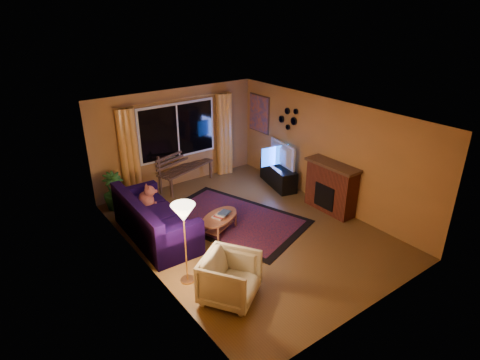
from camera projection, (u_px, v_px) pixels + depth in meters
floor at (248, 230)px, 8.50m from camera, size 4.50×6.00×0.02m
ceiling at (250, 114)px, 7.47m from camera, size 4.50×6.00×0.02m
wall_back at (177, 138)px, 10.20m from camera, size 4.50×0.02×2.50m
wall_left at (143, 207)px, 6.76m from camera, size 0.02×6.00×2.50m
wall_right at (327, 153)px, 9.21m from camera, size 0.02×6.00×2.50m
window at (178, 131)px, 10.07m from camera, size 2.00×0.02×1.30m
curtain_rod at (177, 100)px, 9.71m from camera, size 3.20×0.03×0.03m
curtain_left at (129, 155)px, 9.43m from camera, size 0.36×0.36×2.24m
curtain_right at (224, 134)px, 10.89m from camera, size 0.36×0.36×2.24m
bench at (186, 177)px, 10.45m from camera, size 1.72×0.96×0.50m
potted_plant at (114, 191)px, 9.22m from camera, size 0.59×0.59×0.88m
sofa at (155, 217)px, 8.08m from camera, size 1.02×2.29×0.92m
dog at (146, 196)px, 8.38m from camera, size 0.46×0.55×0.51m
armchair at (230, 276)px, 6.38m from camera, size 1.13×1.11×0.86m
floor_lamp at (185, 244)px, 6.65m from camera, size 0.32×0.32×1.48m
rug at (232, 219)px, 8.89m from camera, size 2.87×3.57×0.02m
coffee_table at (220, 224)px, 8.36m from camera, size 1.33×1.33×0.37m
tv_console at (278, 175)px, 10.45m from camera, size 0.76×1.38×0.55m
television at (279, 155)px, 10.21m from camera, size 0.30×1.07×0.61m
fireplace at (331, 188)px, 9.08m from camera, size 0.40×1.20×1.10m
mirror_cluster at (288, 117)px, 9.91m from camera, size 0.06×0.60×0.56m
painting at (259, 114)px, 10.82m from camera, size 0.04×0.76×0.96m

